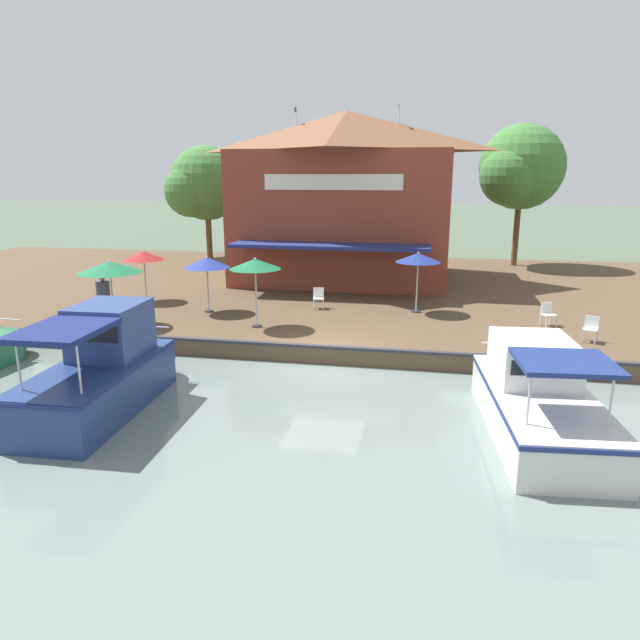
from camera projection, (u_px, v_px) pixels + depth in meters
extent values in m
plane|color=#4C5B47|center=(323.00, 367.00, 18.30)|extent=(220.00, 220.00, 0.00)
cube|color=brown|center=(363.00, 292.00, 28.70)|extent=(22.00, 56.00, 0.60)
cube|color=#2D2D33|center=(324.00, 347.00, 18.24)|extent=(0.20, 50.40, 0.10)
cube|color=brown|center=(346.00, 216.00, 30.21)|extent=(8.45, 10.57, 6.56)
pyramid|color=brown|center=(347.00, 131.00, 29.15)|extent=(8.87, 11.09, 2.02)
cube|color=navy|center=(329.00, 246.00, 25.57)|extent=(1.80, 8.98, 0.16)
cube|color=silver|center=(332.00, 182.00, 25.70)|extent=(0.08, 6.34, 0.70)
cylinder|color=silver|center=(399.00, 128.00, 28.64)|extent=(0.06, 0.06, 2.26)
cube|color=gold|center=(399.00, 107.00, 28.22)|extent=(0.36, 0.03, 0.24)
cylinder|color=silver|center=(296.00, 130.00, 29.61)|extent=(0.06, 0.06, 2.23)
cube|color=#2D5193|center=(295.00, 110.00, 29.20)|extent=(0.36, 0.03, 0.24)
cylinder|color=#B7B7B7|center=(417.00, 284.00, 22.83)|extent=(0.06, 0.06, 2.27)
cylinder|color=#2D2D33|center=(416.00, 311.00, 23.10)|extent=(0.36, 0.36, 0.06)
cone|color=navy|center=(418.00, 258.00, 22.56)|extent=(1.79, 1.79, 0.36)
cone|color=yellow|center=(418.00, 257.00, 22.56)|extent=(1.11, 1.11, 0.29)
sphere|color=yellow|center=(418.00, 253.00, 22.52)|extent=(0.08, 0.08, 0.08)
cylinder|color=#B7B7B7|center=(256.00, 295.00, 20.57)|extent=(0.06, 0.06, 2.37)
cylinder|color=#2D2D33|center=(257.00, 326.00, 20.85)|extent=(0.36, 0.36, 0.06)
cone|color=#19663D|center=(255.00, 264.00, 20.29)|extent=(1.85, 1.85, 0.36)
cone|color=silver|center=(255.00, 263.00, 20.28)|extent=(1.15, 1.15, 0.29)
sphere|color=silver|center=(255.00, 259.00, 20.24)|extent=(0.08, 0.08, 0.08)
cylinder|color=#B7B7B7|center=(208.00, 287.00, 22.89)|extent=(0.06, 0.06, 2.08)
cylinder|color=#2D2D33|center=(209.00, 311.00, 23.14)|extent=(0.36, 0.36, 0.06)
cone|color=navy|center=(207.00, 262.00, 22.65)|extent=(1.85, 1.85, 0.41)
cone|color=white|center=(207.00, 262.00, 22.64)|extent=(1.14, 1.14, 0.33)
sphere|color=white|center=(206.00, 257.00, 22.59)|extent=(0.08, 0.08, 0.08)
cylinder|color=#B7B7B7|center=(112.00, 296.00, 20.72)|extent=(0.06, 0.06, 2.25)
cylinder|color=#2D2D33|center=(115.00, 325.00, 20.99)|extent=(0.36, 0.36, 0.06)
cone|color=#19663D|center=(110.00, 267.00, 20.46)|extent=(2.28, 2.28, 0.41)
cone|color=silver|center=(110.00, 266.00, 20.45)|extent=(1.42, 1.42, 0.33)
sphere|color=silver|center=(109.00, 261.00, 20.41)|extent=(0.08, 0.08, 0.08)
cylinder|color=#B7B7B7|center=(145.00, 278.00, 24.90)|extent=(0.06, 0.06, 2.06)
cylinder|color=#2D2D33|center=(147.00, 300.00, 25.15)|extent=(0.36, 0.36, 0.06)
cone|color=maroon|center=(144.00, 256.00, 24.66)|extent=(1.77, 1.77, 0.39)
cone|color=white|center=(144.00, 255.00, 24.66)|extent=(1.09, 1.09, 0.31)
sphere|color=white|center=(143.00, 251.00, 24.62)|extent=(0.08, 0.08, 0.08)
cube|color=white|center=(595.00, 338.00, 18.64)|extent=(0.05, 0.05, 0.42)
cube|color=white|center=(582.00, 336.00, 18.85)|extent=(0.05, 0.05, 0.42)
cube|color=white|center=(597.00, 335.00, 18.96)|extent=(0.05, 0.05, 0.42)
cube|color=white|center=(584.00, 334.00, 19.17)|extent=(0.05, 0.05, 0.42)
cube|color=white|center=(590.00, 330.00, 18.85)|extent=(0.57, 0.57, 0.05)
cube|color=white|center=(592.00, 322.00, 18.96)|extent=(0.20, 0.42, 0.40)
cube|color=white|center=(556.00, 322.00, 20.75)|extent=(0.05, 0.05, 0.42)
cube|color=white|center=(546.00, 322.00, 20.68)|extent=(0.05, 0.05, 0.42)
cube|color=white|center=(550.00, 319.00, 21.13)|extent=(0.05, 0.05, 0.42)
cube|color=white|center=(540.00, 319.00, 21.06)|extent=(0.05, 0.05, 0.42)
cube|color=white|center=(549.00, 315.00, 20.85)|extent=(0.57, 0.57, 0.05)
cube|color=white|center=(547.00, 308.00, 20.98)|extent=(0.20, 0.42, 0.40)
cube|color=white|center=(323.00, 305.00, 23.45)|extent=(0.05, 0.05, 0.42)
cube|color=white|center=(314.00, 305.00, 23.45)|extent=(0.05, 0.05, 0.42)
cube|color=white|center=(323.00, 303.00, 23.83)|extent=(0.05, 0.05, 0.42)
cube|color=white|center=(314.00, 303.00, 23.84)|extent=(0.05, 0.05, 0.42)
cube|color=white|center=(318.00, 299.00, 23.59)|extent=(0.51, 0.51, 0.05)
cube|color=white|center=(319.00, 292.00, 23.73)|extent=(0.12, 0.44, 0.40)
cylinder|color=#2D5193|center=(106.00, 309.00, 21.72)|extent=(0.13, 0.13, 0.86)
cylinder|color=#2D5193|center=(104.00, 310.00, 21.55)|extent=(0.13, 0.13, 0.86)
cylinder|color=#4C4C56|center=(103.00, 290.00, 21.45)|extent=(0.50, 0.50, 0.68)
sphere|color=tan|center=(102.00, 278.00, 21.34)|extent=(0.23, 0.23, 0.23)
cube|color=silver|center=(540.00, 414.00, 13.25)|extent=(5.65, 2.70, 1.04)
ellipsoid|color=silver|center=(514.00, 374.00, 15.89)|extent=(2.11, 2.29, 1.04)
cube|color=navy|center=(542.00, 396.00, 13.14)|extent=(5.72, 2.75, 0.10)
cube|color=white|center=(533.00, 359.00, 13.93)|extent=(2.38, 1.98, 1.00)
cube|color=black|center=(546.00, 369.00, 12.84)|extent=(0.19, 1.57, 0.35)
cube|color=navy|center=(565.00, 362.00, 11.59)|extent=(1.87, 2.04, 0.10)
cylinder|color=silver|center=(611.00, 400.00, 11.16)|extent=(0.05, 0.05, 1.16)
cylinder|color=silver|center=(529.00, 397.00, 11.32)|extent=(0.05, 0.05, 1.16)
cylinder|color=silver|center=(514.00, 343.00, 15.91)|extent=(0.19, 1.79, 0.04)
cube|color=navy|center=(98.00, 389.00, 14.49)|extent=(5.07, 2.24, 1.27)
ellipsoid|color=navy|center=(142.00, 358.00, 16.88)|extent=(1.84, 2.01, 1.27)
cube|color=navy|center=(96.00, 368.00, 14.35)|extent=(5.13, 2.28, 0.10)
cube|color=navy|center=(111.00, 329.00, 15.00)|extent=(1.98, 1.71, 1.39)
cube|color=black|center=(91.00, 332.00, 14.06)|extent=(0.12, 1.44, 0.49)
cube|color=navy|center=(63.00, 330.00, 12.90)|extent=(2.28, 1.83, 0.13)
cylinder|color=silver|center=(79.00, 367.00, 12.31)|extent=(0.05, 0.05, 1.23)
cylinder|color=silver|center=(18.00, 364.00, 12.52)|extent=(0.05, 0.05, 1.23)
cylinder|color=silver|center=(143.00, 326.00, 16.85)|extent=(0.10, 1.64, 0.04)
cylinder|color=silver|center=(1.00, 319.00, 18.90)|extent=(0.19, 1.59, 0.04)
cylinder|color=brown|center=(209.00, 235.00, 37.96)|extent=(0.38, 0.38, 3.09)
sphere|color=#427A38|center=(207.00, 183.00, 37.13)|extent=(4.78, 4.78, 4.78)
sphere|color=#427A38|center=(191.00, 191.00, 36.47)|extent=(3.35, 3.35, 3.35)
cylinder|color=brown|center=(516.00, 233.00, 34.69)|extent=(0.35, 0.35, 3.99)
sphere|color=#427A38|center=(522.00, 167.00, 33.73)|extent=(4.98, 4.98, 4.98)
sphere|color=#427A38|center=(510.00, 176.00, 33.04)|extent=(3.49, 3.49, 3.49)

